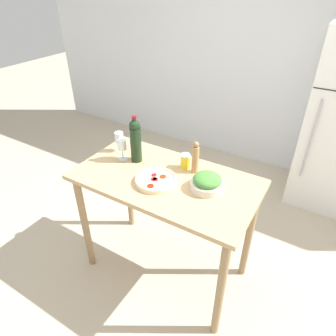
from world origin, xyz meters
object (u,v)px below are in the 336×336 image
object	(u,v)px
pepper_mill	(195,158)
wine_glass_near	(122,146)
salad_bowl	(207,182)
homemade_pizza	(156,180)
wine_bottle	(136,140)
salt_canister	(185,161)
wine_glass_far	(119,138)

from	to	relation	value
pepper_mill	wine_glass_near	bearing A→B (deg)	-167.54
salad_bowl	homemade_pizza	bearing A→B (deg)	-160.66
salad_bowl	homemade_pizza	world-z (taller)	salad_bowl
wine_bottle	homemade_pizza	distance (m)	0.36
pepper_mill	salad_bowl	size ratio (longest dim) A/B	1.10
salad_bowl	salt_canister	bearing A→B (deg)	148.14
pepper_mill	salt_canister	world-z (taller)	pepper_mill
wine_bottle	salad_bowl	world-z (taller)	wine_bottle
wine_bottle	salad_bowl	distance (m)	0.61
pepper_mill	wine_bottle	bearing A→B (deg)	-169.33
wine_bottle	salad_bowl	bearing A→B (deg)	-4.85
wine_glass_near	pepper_mill	size ratio (longest dim) A/B	0.67
pepper_mill	salt_canister	xyz separation A→B (m)	(-0.08, 0.01, -0.06)
wine_glass_far	salad_bowl	size ratio (longest dim) A/B	0.73
salad_bowl	wine_bottle	bearing A→B (deg)	175.15
wine_bottle	wine_glass_far	bearing A→B (deg)	166.18
wine_glass_far	pepper_mill	size ratio (longest dim) A/B	0.67
homemade_pizza	salt_canister	distance (m)	0.28
wine_glass_near	salt_canister	bearing A→B (deg)	16.36
wine_glass_near	salad_bowl	size ratio (longest dim) A/B	0.73
wine_glass_near	wine_glass_far	xyz separation A→B (m)	(-0.09, 0.08, 0.00)
wine_bottle	wine_glass_near	distance (m)	0.12
wine_glass_near	salt_canister	distance (m)	0.48
pepper_mill	salad_bowl	bearing A→B (deg)	-40.74
salad_bowl	homemade_pizza	xyz separation A→B (m)	(-0.32, -0.11, -0.03)
wine_glass_near	pepper_mill	xyz separation A→B (m)	(0.54, 0.12, 0.00)
wine_glass_far	wine_bottle	bearing A→B (deg)	-13.82
wine_glass_far	salt_canister	size ratio (longest dim) A/B	1.47
wine_glass_near	homemade_pizza	distance (m)	0.41
wine_glass_far	salt_canister	world-z (taller)	wine_glass_far
wine_glass_far	salad_bowl	world-z (taller)	wine_glass_far
homemade_pizza	wine_glass_near	bearing A→B (deg)	161.46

